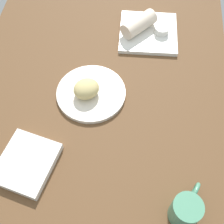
# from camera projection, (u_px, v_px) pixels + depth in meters

# --- Properties ---
(dining_table) EXTENTS (1.10, 0.90, 0.04)m
(dining_table) POSITION_uv_depth(u_px,v_px,m) (99.00, 90.00, 1.07)
(dining_table) COLOR brown
(dining_table) RESTS_ON ground
(round_plate) EXTENTS (0.23, 0.23, 0.01)m
(round_plate) POSITION_uv_depth(u_px,v_px,m) (91.00, 93.00, 1.03)
(round_plate) COLOR silver
(round_plate) RESTS_ON dining_table
(scone_pastry) EXTENTS (0.11, 0.12, 0.05)m
(scone_pastry) POSITION_uv_depth(u_px,v_px,m) (86.00, 89.00, 0.99)
(scone_pastry) COLOR tan
(scone_pastry) RESTS_ON round_plate
(square_plate) EXTENTS (0.23, 0.23, 0.02)m
(square_plate) POSITION_uv_depth(u_px,v_px,m) (148.00, 33.00, 1.18)
(square_plate) COLOR white
(square_plate) RESTS_ON dining_table
(sauce_cup) EXTENTS (0.06, 0.06, 0.03)m
(sauce_cup) POSITION_uv_depth(u_px,v_px,m) (162.00, 29.00, 1.15)
(sauce_cup) COLOR silver
(sauce_cup) RESTS_ON square_plate
(breakfast_wrap) EXTENTS (0.14, 0.14, 0.06)m
(breakfast_wrap) POSITION_uv_depth(u_px,v_px,m) (139.00, 24.00, 1.15)
(breakfast_wrap) COLOR beige
(breakfast_wrap) RESTS_ON square_plate
(book_stack) EXTENTS (0.21, 0.19, 0.02)m
(book_stack) POSITION_uv_depth(u_px,v_px,m) (27.00, 163.00, 0.89)
(book_stack) COLOR silver
(book_stack) RESTS_ON dining_table
(coffee_mug) EXTENTS (0.12, 0.08, 0.09)m
(coffee_mug) POSITION_uv_depth(u_px,v_px,m) (186.00, 209.00, 0.79)
(coffee_mug) COLOR #4C8C6B
(coffee_mug) RESTS_ON dining_table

